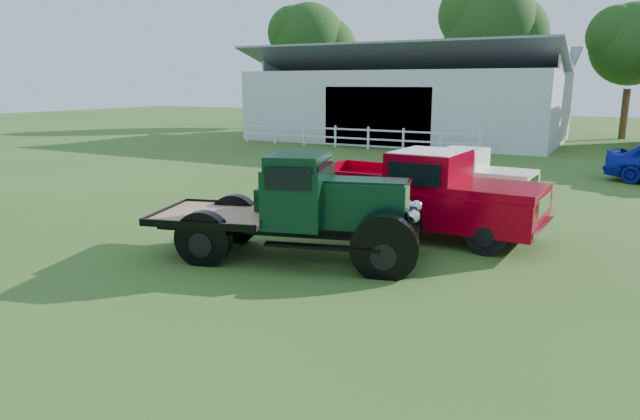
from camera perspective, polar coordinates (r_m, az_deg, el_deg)
The scene contains 9 objects.
ground at distance 10.61m, azimuth -4.06°, elevation -6.68°, with size 120.00×120.00×0.00m, color #38511C.
shed_left at distance 36.61m, azimuth 8.76°, elevation 11.34°, with size 18.80×10.20×5.60m, color silver, non-canonical shape.
fence_rail at distance 31.57m, azimuth 3.18°, elevation 7.29°, with size 14.20×0.16×1.20m, color white, non-canonical shape.
tree_a at distance 47.62m, azimuth -1.09°, elevation 14.68°, with size 6.30×6.30×10.50m, color #204F0F, non-canonical shape.
tree_b at distance 43.52m, azimuth 16.47°, elevation 15.05°, with size 6.90×6.90×11.50m, color #204F0F, non-canonical shape.
tree_c at distance 41.45m, azimuth 28.57°, elevation 12.48°, with size 5.40×5.40×9.00m, color #204F0F, non-canonical shape.
vintage_flatbed at distance 11.47m, azimuth -2.59°, elevation 0.37°, with size 5.41×2.14×2.14m, color black, non-canonical shape.
red_pickup at distance 13.49m, azimuth 10.35°, elevation 1.74°, with size 5.51×2.12×2.01m, color #9A0011, non-canonical shape.
white_pickup at distance 17.18m, azimuth 13.67°, elevation 3.22°, with size 4.40×1.71×1.62m, color silver, non-canonical shape.
Camera 1 is at (5.41, -8.43, 3.49)m, focal length 32.00 mm.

